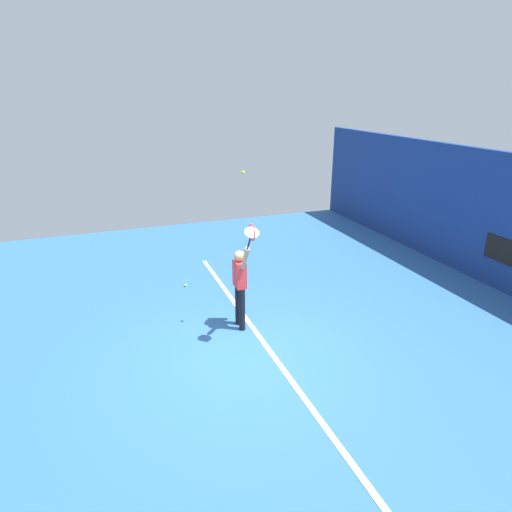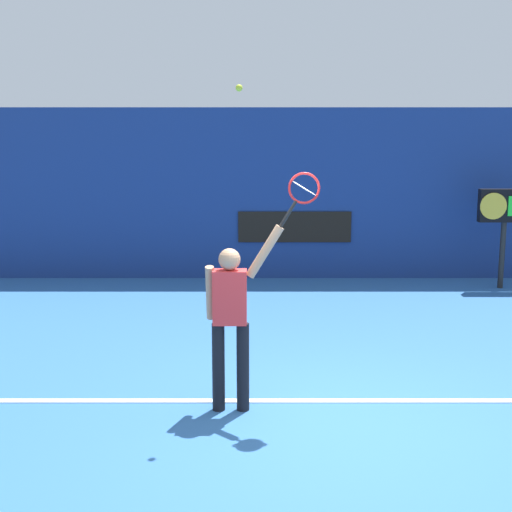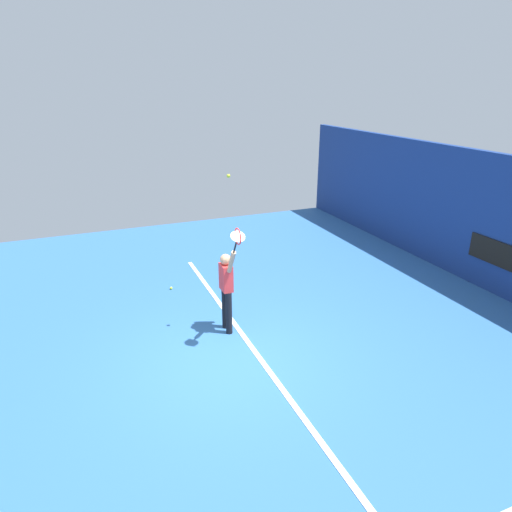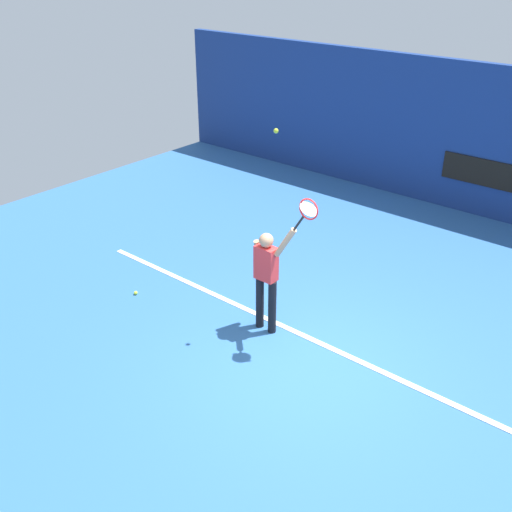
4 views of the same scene
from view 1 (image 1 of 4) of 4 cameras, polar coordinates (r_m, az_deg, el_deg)
name	(u,v)px [view 1 (image 1 of 4)]	position (r m, az deg, el deg)	size (l,w,h in m)	color
ground_plane	(242,354)	(8.61, -1.76, -12.40)	(18.00, 18.00, 0.00)	#2D609E
court_baseline	(268,349)	(8.76, 1.54, -11.72)	(10.00, 0.10, 0.01)	white
tennis_player	(240,283)	(9.06, -2.04, -3.40)	(0.79, 0.31, 1.93)	black
tennis_racket	(251,234)	(8.00, -0.58, 2.87)	(0.46, 0.27, 0.60)	black
tennis_ball	(243,173)	(8.35, -1.64, 10.58)	(0.07, 0.07, 0.07)	#CCE033
spare_ball	(185,285)	(11.46, -8.98, -3.70)	(0.07, 0.07, 0.07)	#CCE033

